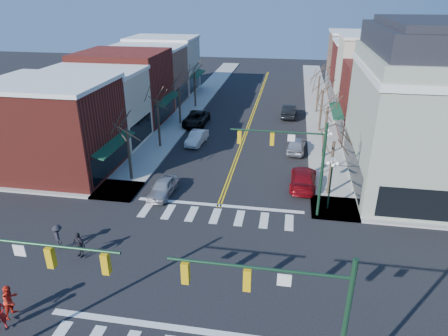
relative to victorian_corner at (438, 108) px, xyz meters
The scene contains 35 objects.
ground 22.95m from the victorian_corner, 138.69° to the right, with size 160.00×160.00×0.00m, color black.
sidewalk_left 26.67m from the victorian_corner, 167.71° to the left, with size 3.50×70.00×0.15m, color #9E9B93.
sidewalk_right 11.56m from the victorian_corner, 144.64° to the left, with size 3.50×70.00×0.15m, color #9E9B93.
bldg_left_brick_a 32.23m from the victorian_corner, behind, with size 10.00×8.50×8.00m, color maroon.
bldg_left_stucco_a 32.52m from the victorian_corner, behind, with size 10.00×7.00×7.50m, color beige.
bldg_left_brick_b 34.62m from the victorian_corner, 157.89° to the left, with size 10.00×9.00×8.50m, color maroon.
bldg_left_tan 38.51m from the victorian_corner, 146.41° to the left, with size 10.00×7.50×7.80m, color #9F7058.
bldg_left_stucco_b 43.26m from the victorian_corner, 137.82° to the left, with size 10.00×8.00×8.20m, color beige.
bldg_right_brick_a 11.60m from the victorian_corner, 95.08° to the left, with size 10.00×8.50×8.00m, color maroon.
bldg_right_stucco 19.10m from the victorian_corner, 93.01° to the left, with size 10.00×7.00×10.00m, color beige.
bldg_right_brick_b 26.63m from the victorian_corner, 92.16° to the left, with size 10.00×8.00×8.50m, color maroon.
bldg_right_tan 34.58m from the victorian_corner, 91.66° to the left, with size 10.00×8.00×9.00m, color #9F7058.
victorian_corner is the anchor object (origin of this frame).
traffic_mast_near_left 31.14m from the victorian_corner, 135.19° to the right, with size 6.60×0.28×7.20m.
traffic_mast_near_right 24.56m from the victorian_corner, 116.57° to the right, with size 6.60×0.28×7.20m.
traffic_mast_far_right 13.20m from the victorian_corner, 147.05° to the right, with size 6.60×0.28×7.20m.
lamppost_corner 10.89m from the victorian_corner, 144.14° to the right, with size 0.36×0.36×4.33m.
lamppost_midblock 9.10m from the victorian_corner, behind, with size 0.36×0.36×4.33m.
tree_left_a 25.51m from the victorian_corner, behind, with size 0.24×0.24×4.76m, color #382B21.
tree_left_b 25.64m from the victorian_corner, 169.76° to the left, with size 0.24×0.24×5.04m, color #382B21.
tree_left_c 28.20m from the victorian_corner, 153.34° to the left, with size 0.24×0.24×4.55m, color #382B21.
tree_left_d 32.53m from the victorian_corner, 140.54° to the left, with size 0.24×0.24×4.90m, color #382B21.
tree_right_a 9.84m from the victorian_corner, 156.63° to the right, with size 0.24×0.24×4.62m, color #382B21.
tree_right_b 10.12m from the victorian_corner, 150.95° to the left, with size 0.24×0.24×5.18m, color #382B21.
tree_right_c 15.49m from the victorian_corner, 122.94° to the left, with size 0.24×0.24×4.83m, color #382B21.
tree_right_d 22.43m from the victorian_corner, 111.56° to the left, with size 0.24×0.24×4.97m, color #382B21.
car_left_near 22.86m from the victorian_corner, 164.87° to the right, with size 1.62×4.02×1.37m, color #B7B7BC.
car_left_mid 22.97m from the victorian_corner, 163.85° to the left, with size 1.45×4.15×1.37m, color silver.
car_left_far 26.80m from the victorian_corner, 151.12° to the left, with size 2.59×5.61×1.56m, color black.
car_right_near 11.92m from the victorian_corner, 167.14° to the right, with size 2.12×5.22×1.52m, color maroon.
car_right_mid 13.48m from the victorian_corner, 152.39° to the left, with size 1.81×4.51×1.54m, color #B7B7BC.
car_right_far 22.09m from the victorian_corner, 123.31° to the left, with size 1.72×4.93×1.62m, color black.
pedestrian_red_b 32.16m from the victorian_corner, 141.36° to the right, with size 0.89×0.69×1.82m, color red.
pedestrian_dark_a 28.51m from the victorian_corner, 148.42° to the right, with size 0.99×0.41×1.68m, color black.
pedestrian_dark_b 29.68m from the victorian_corner, 151.17° to the right, with size 1.08×0.62×1.66m, color black.
Camera 1 is at (4.92, -18.72, 15.33)m, focal length 32.00 mm.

